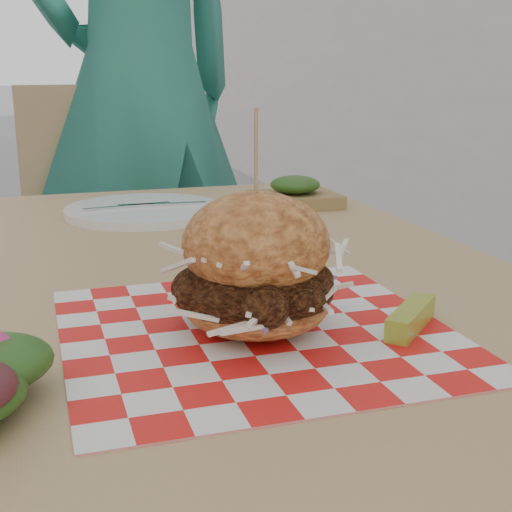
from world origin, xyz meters
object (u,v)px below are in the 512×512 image
object	(u,v)px
patio_table	(190,326)
patio_chair	(108,244)
sandwich	(256,272)
diner	(140,85)

from	to	relation	value
patio_table	patio_chair	distance (m)	0.97
sandwich	diner	bearing A→B (deg)	85.70
patio_table	diner	bearing A→B (deg)	84.08
diner	patio_table	xyz separation A→B (m)	(-0.12, -1.11, -0.27)
sandwich	patio_chair	bearing A→B (deg)	90.95
sandwich	patio_table	bearing A→B (deg)	93.30
diner	patio_chair	size ratio (longest dim) A/B	1.99
patio_chair	sandwich	bearing A→B (deg)	-92.67
patio_chair	sandwich	xyz separation A→B (m)	(0.02, -1.20, 0.26)
patio_table	patio_chair	bearing A→B (deg)	90.37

